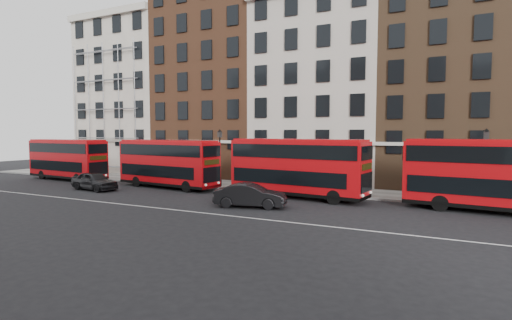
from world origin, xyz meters
The scene contains 14 objects.
ground centered at (0.00, 0.00, 0.00)m, with size 120.00×120.00×0.00m, color black.
pavement centered at (0.00, 10.50, 0.07)m, with size 80.00×5.00×0.15m, color slate.
kerb centered at (0.00, 8.00, 0.08)m, with size 80.00×0.30×0.16m, color gray.
road_centre_line centered at (0.00, -2.00, 0.01)m, with size 70.00×0.12×0.01m, color white.
building_terrace centered at (-0.31, 17.88, 10.24)m, with size 64.00×11.95×22.00m.
bus_a centered at (-24.99, 6.29, 2.37)m, with size 10.68×3.47×4.41m.
bus_b centered at (-11.27, 6.29, 2.40)m, with size 10.87×3.82×4.47m.
bus_c centered at (1.57, 6.29, 2.50)m, with size 11.34×3.95×4.67m.
bus_d centered at (15.23, 6.29, 2.54)m, with size 11.52×3.92×4.75m.
car_rear centered at (-16.26, 2.19, 0.82)m, with size 1.95×4.84×1.65m, color black.
car_front centered at (0.08, 1.15, 0.82)m, with size 1.73×4.97×1.64m, color black.
lamp_post_left centered at (-7.02, 8.67, 3.08)m, with size 0.44×0.44×5.33m.
lamp_post_right centered at (14.63, 8.70, 3.08)m, with size 0.44×0.44×5.33m.
iron_railings centered at (0.00, 12.70, 0.65)m, with size 6.60×0.06×1.00m, color black, non-canonical shape.
Camera 1 is at (12.67, -23.23, 5.21)m, focal length 28.00 mm.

